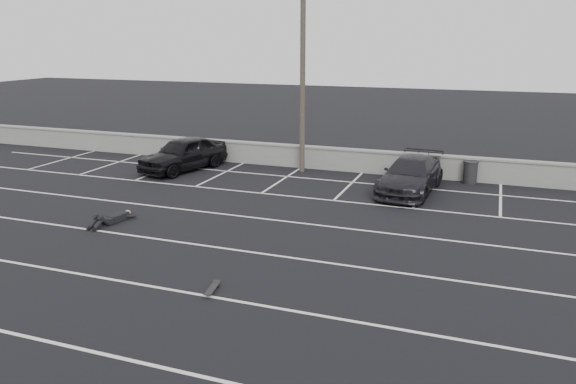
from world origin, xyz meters
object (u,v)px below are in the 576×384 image
at_px(car_left, 183,154).
at_px(person, 117,214).
at_px(utility_pole, 303,73).
at_px(skateboard, 212,289).
at_px(trash_bin, 470,172).
at_px(car_right, 411,175).

xyz_separation_m(car_left, person, (1.77, -7.43, -0.55)).
distance_m(utility_pole, skateboard, 13.81).
bearing_deg(car_left, utility_pole, 33.15).
relative_size(car_left, utility_pole, 0.52).
bearing_deg(trash_bin, car_left, -170.79).
relative_size(utility_pole, person, 3.61).
distance_m(utility_pole, person, 10.64).
height_order(trash_bin, skateboard, trash_bin).
distance_m(person, skateboard, 6.80).
xyz_separation_m(car_right, trash_bin, (2.19, 2.30, -0.20)).
relative_size(car_left, car_right, 0.96).
relative_size(car_left, person, 1.87).
height_order(person, skateboard, person).
bearing_deg(car_left, car_right, 14.41).
bearing_deg(car_right, trash_bin, 51.87).
bearing_deg(person, car_left, 110.10).
distance_m(car_left, trash_bin, 12.92).
relative_size(car_left, trash_bin, 4.76).
bearing_deg(skateboard, car_left, 113.54).
xyz_separation_m(utility_pole, trash_bin, (7.45, 0.40, -4.00)).
relative_size(trash_bin, person, 0.39).
relative_size(utility_pole, trash_bin, 9.20).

